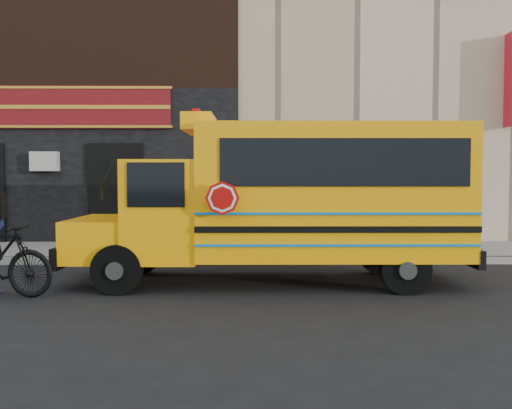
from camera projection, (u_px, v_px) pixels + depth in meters
The scene contains 6 objects.
ground at pixel (231, 288), 9.58m from camera, with size 120.00×120.00×0.00m, color black.
curb at pixel (235, 260), 12.17m from camera, with size 40.00×0.20×0.15m, color gray.
sidewalk at pixel (237, 251), 13.67m from camera, with size 40.00×3.00×0.15m, color #65625E.
building at pixel (240, 53), 19.70m from camera, with size 20.00×10.70×12.00m.
school_bus at pixel (291, 197), 9.98m from camera, with size 6.90×2.42×2.92m.
sign_pole at pixel (363, 187), 11.89m from camera, with size 0.12×0.25×2.97m.
Camera 1 is at (0.36, -9.50, 1.91)m, focal length 40.00 mm.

